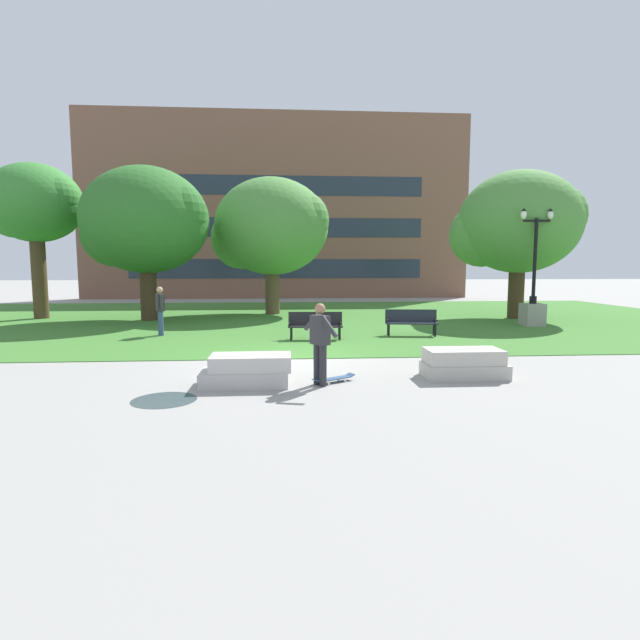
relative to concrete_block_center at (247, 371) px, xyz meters
name	(u,v)px	position (x,y,z in m)	size (l,w,h in m)	color
ground_plane	(290,359)	(0.91, 2.79, -0.31)	(140.00, 140.00, 0.00)	gray
grass_lawn	(288,318)	(0.91, 12.79, -0.30)	(40.00, 20.00, 0.02)	#3D752D
concrete_block_center	(247,371)	(0.00, 0.00, 0.00)	(1.86, 0.90, 0.64)	#BCB7B2
concrete_block_left	(464,364)	(4.74, 0.38, 0.00)	(1.80, 0.90, 0.64)	#B2ADA3
person_skateboarder	(320,339)	(1.50, -0.11, 0.67)	(0.65, 1.32, 1.71)	#28282D
skateboard	(334,379)	(1.81, 0.10, -0.22)	(0.97, 0.71, 0.14)	#2D4C75
puddle	(164,400)	(-1.46, -1.05, -0.30)	(1.20, 1.20, 0.01)	#47515B
park_bench_near_left	(315,324)	(1.80, 6.22, 0.23)	(1.82, 0.62, 0.90)	black
park_bench_near_right	(411,321)	(5.21, 6.87, 0.23)	(1.85, 0.76, 0.90)	#1E232D
lamp_post_left	(533,302)	(10.86, 9.31, 0.68)	(1.32, 0.80, 4.72)	gray
tree_near_left	(517,224)	(11.40, 12.12, 4.04)	(5.71, 5.43, 6.71)	#42301E
tree_near_right	(270,228)	(0.10, 15.01, 4.00)	(5.91, 5.63, 6.75)	brown
tree_far_left	(34,205)	(-10.54, 13.65, 4.87)	(4.36, 4.15, 7.02)	#4C3823
tree_far_right	(144,222)	(-5.37, 12.57, 4.06)	(5.77, 5.49, 6.76)	#42301E
person_bystander_near_lawn	(160,308)	(-3.57, 7.49, 0.68)	(0.38, 0.61, 1.71)	#384C7A
building_facade_distant	(277,207)	(0.25, 27.28, 6.43)	(28.53, 1.03, 13.50)	brown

